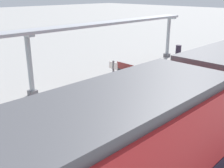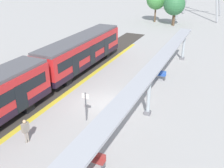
# 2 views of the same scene
# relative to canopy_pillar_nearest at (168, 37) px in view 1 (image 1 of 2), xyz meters

# --- Properties ---
(ground_plane) EXTENTS (176.00, 176.00, 0.00)m
(ground_plane) POSITION_rel_canopy_pillar_nearest_xyz_m (-3.63, 13.29, -1.74)
(ground_plane) COLOR #A6A4A2
(tactile_edge_strip) EXTENTS (0.47, 34.44, 0.01)m
(tactile_edge_strip) POSITION_rel_canopy_pillar_nearest_xyz_m (-7.49, 13.29, -1.73)
(tactile_edge_strip) COLOR gold
(tactile_edge_strip) RESTS_ON ground
(canopy_pillar_nearest) EXTENTS (1.10, 0.44, 3.42)m
(canopy_pillar_nearest) POSITION_rel_canopy_pillar_nearest_xyz_m (0.00, 0.00, 0.00)
(canopy_pillar_nearest) COLOR slate
(canopy_pillar_nearest) RESTS_ON ground
(canopy_pillar_second) EXTENTS (1.10, 0.44, 3.42)m
(canopy_pillar_second) POSITION_rel_canopy_pillar_nearest_xyz_m (0.00, 13.05, 0.00)
(canopy_pillar_second) COLOR slate
(canopy_pillar_second) RESTS_ON ground
(canopy_beam) EXTENTS (1.20, 27.52, 0.16)m
(canopy_beam) POSITION_rel_canopy_pillar_nearest_xyz_m (0.00, 13.36, 1.76)
(canopy_beam) COLOR #A8AAB2
(canopy_beam) RESTS_ON canopy_pillar_nearest
(bench_near_end) EXTENTS (1.50, 0.45, 0.86)m
(bench_near_end) POSITION_rel_canopy_pillar_nearest_xyz_m (-1.15, 6.60, -1.29)
(bench_near_end) COLOR maroon
(bench_near_end) RESTS_ON ground
(trash_bin) EXTENTS (0.48, 0.48, 0.99)m
(trash_bin) POSITION_rel_canopy_pillar_nearest_xyz_m (-0.56, -0.92, -1.24)
(trash_bin) COLOR #2C2333
(trash_bin) RESTS_ON ground
(platform_info_sign) EXTENTS (0.56, 0.10, 2.20)m
(platform_info_sign) POSITION_rel_canopy_pillar_nearest_xyz_m (-3.77, 10.48, -0.41)
(platform_info_sign) COLOR #4C4C51
(platform_info_sign) RESTS_ON ground
(passenger_waiting_near_edge) EXTENTS (0.28, 0.50, 1.64)m
(passenger_waiting_near_edge) POSITION_rel_canopy_pillar_nearest_xyz_m (-5.89, 6.69, -0.71)
(passenger_waiting_near_edge) COLOR gray
(passenger_waiting_near_edge) RESTS_ON ground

